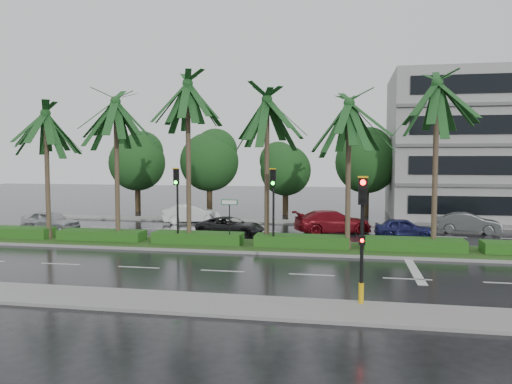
% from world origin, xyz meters
% --- Properties ---
extents(ground, '(120.00, 120.00, 0.00)m').
position_xyz_m(ground, '(0.00, 0.00, 0.00)').
color(ground, black).
rests_on(ground, ground).
extents(near_sidewalk, '(40.00, 2.40, 0.12)m').
position_xyz_m(near_sidewalk, '(0.00, -10.20, 0.06)').
color(near_sidewalk, gray).
rests_on(near_sidewalk, ground).
extents(far_sidewalk, '(40.00, 2.00, 0.12)m').
position_xyz_m(far_sidewalk, '(0.00, 12.00, 0.06)').
color(far_sidewalk, gray).
rests_on(far_sidewalk, ground).
extents(median, '(36.00, 4.00, 0.15)m').
position_xyz_m(median, '(0.00, 1.00, 0.08)').
color(median, gray).
rests_on(median, ground).
extents(hedge, '(35.20, 1.40, 0.60)m').
position_xyz_m(hedge, '(0.00, 1.00, 0.45)').
color(hedge, '#174A15').
rests_on(hedge, median).
extents(lane_markings, '(34.00, 13.06, 0.01)m').
position_xyz_m(lane_markings, '(3.04, -0.43, 0.01)').
color(lane_markings, silver).
rests_on(lane_markings, ground).
extents(palm_row, '(26.30, 4.20, 9.93)m').
position_xyz_m(palm_row, '(-1.25, 1.02, 7.78)').
color(palm_row, '#443627').
rests_on(palm_row, median).
extents(signal_near, '(0.34, 0.45, 4.36)m').
position_xyz_m(signal_near, '(6.00, -9.39, 2.50)').
color(signal_near, black).
rests_on(signal_near, near_sidewalk).
extents(signal_median_left, '(0.34, 0.42, 4.36)m').
position_xyz_m(signal_median_left, '(-4.00, 0.30, 3.00)').
color(signal_median_left, black).
rests_on(signal_median_left, median).
extents(signal_median_right, '(0.34, 0.42, 4.36)m').
position_xyz_m(signal_median_right, '(1.50, 0.30, 3.00)').
color(signal_median_right, black).
rests_on(signal_median_right, median).
extents(street_sign, '(0.95, 0.09, 2.60)m').
position_xyz_m(street_sign, '(-1.00, 0.48, 2.12)').
color(street_sign, black).
rests_on(street_sign, median).
extents(bg_trees, '(33.40, 5.58, 8.05)m').
position_xyz_m(bg_trees, '(0.58, 17.59, 4.90)').
color(bg_trees, '#352B18').
rests_on(bg_trees, ground).
extents(building, '(16.00, 10.00, 12.00)m').
position_xyz_m(building, '(17.00, 18.00, 6.00)').
color(building, gray).
rests_on(building, ground).
extents(car_silver, '(2.52, 4.46, 1.43)m').
position_xyz_m(car_silver, '(-14.64, 4.48, 0.72)').
color(car_silver, '#A8AAB0').
rests_on(car_silver, ground).
extents(car_white, '(3.13, 4.65, 1.45)m').
position_xyz_m(car_white, '(-6.46, 10.38, 0.72)').
color(car_white, silver).
rests_on(car_white, ground).
extents(car_darkgrey, '(2.54, 4.65, 1.24)m').
position_xyz_m(car_darkgrey, '(-1.96, 4.78, 0.62)').
color(car_darkgrey, black).
rests_on(car_darkgrey, ground).
extents(car_red, '(3.89, 5.66, 1.52)m').
position_xyz_m(car_red, '(4.50, 7.32, 0.76)').
color(car_red, maroon).
rests_on(car_red, ground).
extents(car_blue, '(1.50, 3.65, 1.24)m').
position_xyz_m(car_blue, '(9.00, 6.12, 0.62)').
color(car_blue, navy).
rests_on(car_blue, ground).
extents(car_grey, '(1.92, 4.23, 1.35)m').
position_xyz_m(car_grey, '(13.50, 9.05, 0.67)').
color(car_grey, '#4D5051').
rests_on(car_grey, ground).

